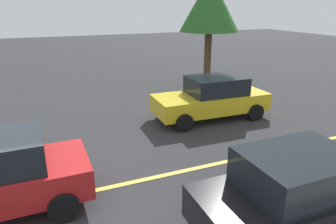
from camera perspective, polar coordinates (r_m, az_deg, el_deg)
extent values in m
plane|color=#2D2D30|center=(7.81, -24.12, -15.47)|extent=(80.00, 80.00, 0.00)
cube|color=#E0D14C|center=(8.15, -2.23, -11.99)|extent=(28.00, 0.16, 0.01)
cube|color=black|center=(6.73, 23.68, -14.65)|extent=(4.35, 1.80, 0.69)
cube|color=black|center=(6.25, 23.11, -9.98)|extent=(2.09, 1.57, 0.69)
cylinder|color=black|center=(8.38, 26.25, -10.78)|extent=(0.64, 0.22, 0.64)
cylinder|color=black|center=(6.67, 8.23, -16.90)|extent=(0.64, 0.22, 0.64)
cylinder|color=black|center=(6.92, -18.80, -16.38)|extent=(0.64, 0.23, 0.64)
cylinder|color=black|center=(8.44, -19.98, -9.64)|extent=(0.64, 0.23, 0.64)
cube|color=gold|center=(12.07, 7.89, 1.83)|extent=(4.47, 1.84, 0.66)
cube|color=black|center=(11.99, 8.96, 4.94)|extent=(2.16, 1.57, 0.66)
cylinder|color=black|center=(10.80, 3.02, -1.98)|extent=(0.65, 0.24, 0.64)
cylinder|color=black|center=(12.30, -0.27, 0.75)|extent=(0.65, 0.24, 0.64)
cylinder|color=black|center=(12.28, 15.93, -0.05)|extent=(0.65, 0.24, 0.64)
cylinder|color=black|center=(13.62, 11.62, 2.20)|extent=(0.65, 0.24, 0.64)
cylinder|color=#513823|center=(16.93, 7.34, 9.71)|extent=(0.38, 0.38, 2.91)
cone|color=#286023|center=(16.69, 7.78, 19.31)|extent=(3.09, 3.09, 2.74)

